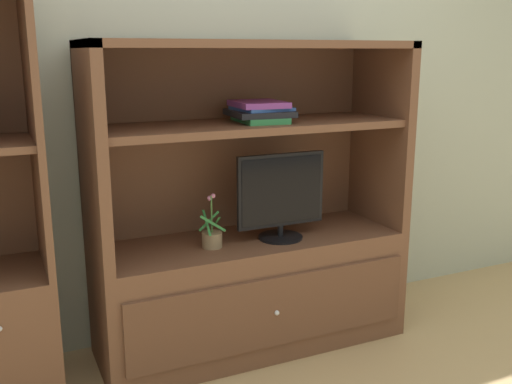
# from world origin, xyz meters

# --- Properties ---
(ground_plane) EXTENTS (8.00, 8.00, 0.00)m
(ground_plane) POSITION_xyz_m (0.00, 0.00, 0.00)
(ground_plane) COLOR tan
(painted_rear_wall) EXTENTS (6.00, 0.10, 2.80)m
(painted_rear_wall) POSITION_xyz_m (0.00, 0.75, 1.40)
(painted_rear_wall) COLOR #ADB29E
(painted_rear_wall) RESTS_ON ground_plane
(media_console) EXTENTS (1.57, 0.56, 1.54)m
(media_console) POSITION_xyz_m (0.00, 0.41, 0.48)
(media_console) COLOR brown
(media_console) RESTS_ON ground_plane
(tv_monitor) EXTENTS (0.47, 0.22, 0.43)m
(tv_monitor) POSITION_xyz_m (0.13, 0.33, 0.80)
(tv_monitor) COLOR black
(tv_monitor) RESTS_ON media_console
(potted_plant) EXTENTS (0.13, 0.13, 0.26)m
(potted_plant) POSITION_xyz_m (-0.23, 0.35, 0.62)
(potted_plant) COLOR #8C7251
(potted_plant) RESTS_ON media_console
(magazine_stack) EXTENTS (0.30, 0.32, 0.10)m
(magazine_stack) POSITION_xyz_m (0.04, 0.40, 1.21)
(magazine_stack) COLOR #338C4C
(magazine_stack) RESTS_ON media_console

